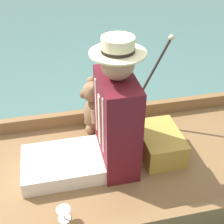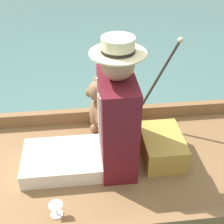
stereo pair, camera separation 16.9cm
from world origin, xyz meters
name	(u,v)px [view 1 (the left image)]	position (x,y,z in m)	size (l,w,h in m)	color
ground_plane	(93,179)	(0.00, 0.00, 0.00)	(16.00, 16.00, 0.00)	#476B66
punt_boat	(93,173)	(0.00, 0.00, 0.07)	(1.14, 2.86, 0.22)	brown
seat_cushion	(160,143)	(0.05, -0.50, 0.20)	(0.39, 0.28, 0.18)	#B7933D
seated_person	(104,126)	(0.03, -0.09, 0.43)	(0.43, 0.80, 0.91)	white
teddy_bear	(93,107)	(0.44, -0.09, 0.31)	(0.30, 0.18, 0.44)	#846042
wine_glass	(64,212)	(-0.37, 0.22, 0.17)	(0.08, 0.08, 0.09)	silver
walking_cane	(152,73)	(0.47, -0.55, 0.53)	(0.04, 0.35, 0.72)	#2D2823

